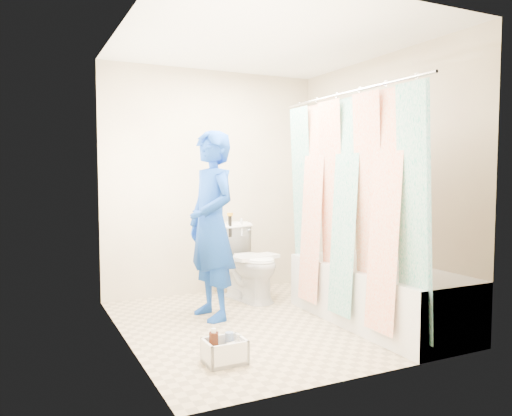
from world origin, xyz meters
name	(u,v)px	position (x,y,z in m)	size (l,w,h in m)	color
floor	(267,322)	(0.00, 0.00, 0.00)	(2.60, 2.60, 0.00)	tan
ceiling	(267,41)	(0.00, 0.00, 2.40)	(2.40, 2.60, 0.02)	white
wall_back	(213,182)	(0.00, 1.30, 1.20)	(2.40, 0.02, 2.40)	beige
wall_front	(362,189)	(0.00, -1.30, 1.20)	(2.40, 0.02, 2.40)	beige
wall_left	(124,186)	(-1.20, 0.00, 1.20)	(0.02, 2.60, 2.40)	beige
wall_right	(379,183)	(1.20, 0.00, 1.20)	(0.02, 2.60, 2.40)	beige
bathtub	(377,293)	(0.85, -0.43, 0.27)	(0.70, 1.75, 0.50)	silver
curtain_rod	(348,93)	(0.52, -0.43, 1.95)	(0.02, 0.02, 1.90)	silver
shower_curtain	(347,207)	(0.52, -0.43, 1.02)	(0.06, 1.75, 1.80)	white
toilet	(248,262)	(0.19, 0.80, 0.39)	(0.43, 0.76, 0.78)	white
tank_lid	(255,257)	(0.22, 0.68, 0.46)	(0.48, 0.21, 0.04)	white
tank_internals	(233,224)	(0.11, 1.00, 0.77)	(0.19, 0.07, 0.25)	black
plumber	(212,225)	(-0.37, 0.35, 0.84)	(0.61, 0.40, 1.67)	#0E2C95
cleaning_caddy	(226,352)	(-0.67, -0.70, 0.08)	(0.28, 0.22, 0.21)	white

